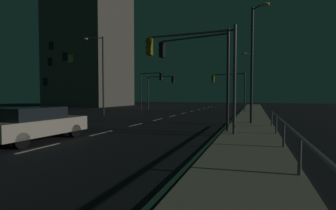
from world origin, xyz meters
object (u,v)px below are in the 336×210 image
(traffic_light_near_left, at_px, (229,83))
(street_lamp_mid_block, at_px, (254,55))
(traffic_light_mid_left, at_px, (150,83))
(building_distant, at_px, (90,42))
(traffic_light_far_center, at_px, (196,61))
(street_lamp_far_end, at_px, (100,69))
(car, at_px, (37,123))
(traffic_light_far_left, at_px, (160,85))
(street_lamp_across_street, at_px, (250,76))
(traffic_light_mid_right, at_px, (193,59))

(traffic_light_near_left, bearing_deg, street_lamp_mid_block, -77.59)
(street_lamp_mid_block, bearing_deg, traffic_light_mid_left, 139.43)
(building_distant, bearing_deg, traffic_light_far_center, -42.64)
(street_lamp_mid_block, relative_size, street_lamp_far_end, 0.97)
(car, xyz_separation_m, street_lamp_far_end, (-6.22, 13.01, 4.19))
(car, distance_m, traffic_light_far_left, 24.51)
(car, xyz_separation_m, traffic_light_far_left, (-3.90, 24.03, 2.88))
(street_lamp_across_street, distance_m, building_distant, 35.33)
(traffic_light_far_center, bearing_deg, traffic_light_near_left, 89.80)
(car, bearing_deg, traffic_light_far_center, 41.73)
(traffic_light_far_left, relative_size, traffic_light_near_left, 1.03)
(traffic_light_near_left, bearing_deg, building_distant, 162.72)
(traffic_light_mid_right, height_order, traffic_light_near_left, traffic_light_mid_right)
(street_lamp_across_street, bearing_deg, building_distant, 162.22)
(traffic_light_mid_right, bearing_deg, traffic_light_far_left, 117.27)
(street_lamp_far_end, bearing_deg, traffic_light_near_left, 40.64)
(traffic_light_far_center, bearing_deg, street_lamp_across_street, 81.24)
(traffic_light_far_left, relative_size, street_lamp_mid_block, 0.64)
(traffic_light_near_left, distance_m, street_lamp_across_street, 2.90)
(car, bearing_deg, street_lamp_mid_block, 45.97)
(traffic_light_far_left, distance_m, traffic_light_mid_left, 2.93)
(traffic_light_mid_right, bearing_deg, street_lamp_far_end, 145.06)
(street_lamp_far_end, bearing_deg, traffic_light_far_left, 78.14)
(street_lamp_far_end, height_order, building_distant, building_distant)
(car, relative_size, traffic_light_mid_left, 0.81)
(traffic_light_far_left, distance_m, traffic_light_far_center, 21.10)
(traffic_light_near_left, distance_m, street_lamp_far_end, 16.41)
(traffic_light_far_left, bearing_deg, street_lamp_mid_block, -47.53)
(traffic_light_mid_left, bearing_deg, traffic_light_far_left, 85.35)
(traffic_light_mid_left, distance_m, building_distant, 24.91)
(traffic_light_near_left, relative_size, traffic_light_mid_left, 0.93)
(traffic_light_mid_left, relative_size, traffic_light_far_center, 0.97)
(traffic_light_mid_right, bearing_deg, building_distant, 136.28)
(traffic_light_far_center, xyz_separation_m, street_lamp_far_end, (-12.35, 7.54, 0.90))
(traffic_light_mid_right, bearing_deg, street_lamp_mid_block, 60.49)
(street_lamp_far_end, bearing_deg, street_lamp_across_street, 32.51)
(traffic_light_far_left, bearing_deg, traffic_light_mid_right, -62.73)
(traffic_light_far_center, bearing_deg, traffic_light_mid_right, -83.30)
(traffic_light_near_left, distance_m, building_distant, 32.86)
(traffic_light_far_left, relative_size, street_lamp_far_end, 0.62)
(traffic_light_mid_right, height_order, traffic_light_mid_left, traffic_light_mid_right)
(traffic_light_mid_right, xyz_separation_m, building_distant, (-30.02, 28.70, 9.51))
(traffic_light_near_left, xyz_separation_m, street_lamp_across_street, (2.57, -1.11, 0.75))
(street_lamp_across_street, bearing_deg, traffic_light_far_center, -98.76)
(street_lamp_mid_block, bearing_deg, traffic_light_far_center, -127.33)
(car, bearing_deg, traffic_light_mid_left, 101.10)
(traffic_light_near_left, height_order, traffic_light_far_center, traffic_light_far_center)
(traffic_light_mid_right, bearing_deg, traffic_light_mid_left, 121.75)
(street_lamp_far_end, bearing_deg, building_distant, 131.26)
(traffic_light_mid_right, xyz_separation_m, traffic_light_near_left, (-0.08, 19.39, -0.32))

